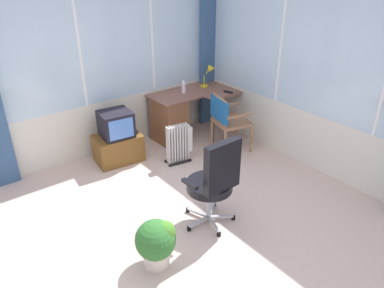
{
  "coord_description": "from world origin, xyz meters",
  "views": [
    {
      "loc": [
        -1.85,
        -2.53,
        2.67
      ],
      "look_at": [
        0.55,
        0.53,
        0.68
      ],
      "focal_mm": 34.8,
      "sensor_mm": 36.0,
      "label": 1
    }
  ],
  "objects": [
    {
      "name": "ground",
      "position": [
        0.0,
        0.0,
        -0.03
      ],
      "size": [
        5.49,
        5.46,
        0.06
      ],
      "primitive_type": "cube",
      "color": "beige"
    },
    {
      "name": "curtain_corner",
      "position": [
        2.15,
        2.13,
        1.3
      ],
      "size": [
        0.34,
        0.07,
        2.6
      ],
      "primitive_type": "cube",
      "rotation": [
        0.0,
        0.0,
        -0.01
      ],
      "color": "#365780",
      "rests_on": "ground"
    },
    {
      "name": "tv_remote",
      "position": [
        2.02,
        1.5,
        0.75
      ],
      "size": [
        0.09,
        0.16,
        0.02
      ],
      "primitive_type": "cube",
      "rotation": [
        0.0,
        0.0,
        0.31
      ],
      "color": "black",
      "rests_on": "desk"
    },
    {
      "name": "space_heater",
      "position": [
        0.89,
        1.26,
        0.29
      ],
      "size": [
        0.41,
        0.23,
        0.57
      ],
      "color": "silver",
      "rests_on": "ground"
    },
    {
      "name": "north_window_panel",
      "position": [
        0.0,
        2.26,
        1.35
      ],
      "size": [
        4.49,
        0.07,
        2.7
      ],
      "color": "silver",
      "rests_on": "ground"
    },
    {
      "name": "desk",
      "position": [
        1.22,
        1.9,
        0.4
      ],
      "size": [
        1.3,
        0.82,
        0.73
      ],
      "color": "brown",
      "rests_on": "ground"
    },
    {
      "name": "office_chair",
      "position": [
        0.35,
        -0.1,
        0.59
      ],
      "size": [
        0.6,
        0.58,
        1.06
      ],
      "color": "#B7B7BF",
      "rests_on": "ground"
    },
    {
      "name": "desk_lamp",
      "position": [
        1.99,
        1.91,
        0.97
      ],
      "size": [
        0.24,
        0.21,
        0.36
      ],
      "color": "yellow",
      "rests_on": "desk"
    },
    {
      "name": "tv_on_stand",
      "position": [
        0.22,
        1.83,
        0.33
      ],
      "size": [
        0.68,
        0.51,
        0.75
      ],
      "color": "brown",
      "rests_on": "ground"
    },
    {
      "name": "potted_plant",
      "position": [
        -0.46,
        -0.22,
        0.28
      ],
      "size": [
        0.39,
        0.39,
        0.5
      ],
      "color": "beige",
      "rests_on": "ground"
    },
    {
      "name": "wooden_armchair",
      "position": [
        1.63,
        1.14,
        0.55
      ],
      "size": [
        0.59,
        0.59,
        0.86
      ],
      "color": "#976D4C",
      "rests_on": "ground"
    },
    {
      "name": "east_window_panel",
      "position": [
        2.28,
        0.0,
        1.35
      ],
      "size": [
        0.07,
        4.46,
        2.7
      ],
      "color": "silver",
      "rests_on": "ground"
    },
    {
      "name": "spray_bottle",
      "position": [
        1.46,
        1.92,
        0.84
      ],
      "size": [
        0.06,
        0.06,
        0.22
      ],
      "color": "silver",
      "rests_on": "desk"
    }
  ]
}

